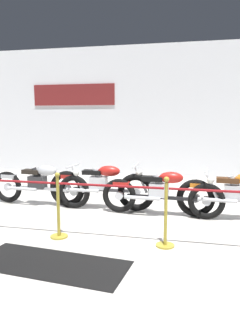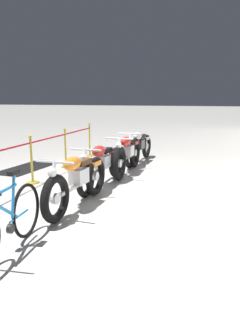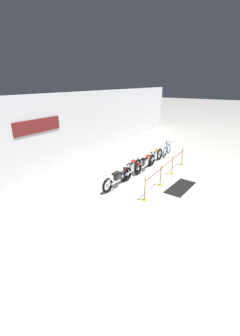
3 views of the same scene
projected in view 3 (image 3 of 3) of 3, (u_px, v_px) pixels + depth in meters
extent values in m
plane|color=silver|center=(148.00, 175.00, 12.33)|extent=(120.00, 120.00, 0.00)
cube|color=white|center=(75.00, 127.00, 14.07)|extent=(28.00, 0.25, 4.20)
cube|color=maroon|center=(38.00, 126.00, 11.50)|extent=(2.88, 0.04, 0.70)
torus|color=black|center=(127.00, 174.00, 11.49)|extent=(0.71, 0.17, 0.71)
torus|color=black|center=(107.00, 185.00, 10.25)|extent=(0.71, 0.17, 0.71)
cylinder|color=silver|center=(127.00, 174.00, 11.49)|extent=(0.17, 0.09, 0.17)
cylinder|color=silver|center=(107.00, 185.00, 10.25)|extent=(0.17, 0.09, 0.17)
cylinder|color=silver|center=(128.00, 168.00, 11.45)|extent=(0.31, 0.08, 0.59)
cube|color=#2D2D30|center=(117.00, 177.00, 10.77)|extent=(0.37, 0.24, 0.26)
cylinder|color=#2D2D30|center=(118.00, 173.00, 10.73)|extent=(0.19, 0.12, 0.24)
cylinder|color=#2D2D30|center=(117.00, 173.00, 10.67)|extent=(0.19, 0.12, 0.24)
cylinder|color=silver|center=(116.00, 182.00, 10.52)|extent=(0.70, 0.12, 0.07)
cube|color=#ADAFB5|center=(118.00, 179.00, 10.86)|extent=(1.30, 0.15, 0.06)
ellipsoid|color=#B7BABF|center=(120.00, 170.00, 10.85)|extent=(0.47, 0.25, 0.22)
cube|color=black|center=(116.00, 173.00, 10.60)|extent=(0.41, 0.23, 0.09)
cube|color=#B7BABF|center=(108.00, 180.00, 10.20)|extent=(0.33, 0.18, 0.08)
cylinder|color=silver|center=(127.00, 164.00, 11.27)|extent=(0.08, 0.62, 0.04)
sphere|color=silver|center=(128.00, 166.00, 11.38)|extent=(0.14, 0.14, 0.14)
torus|color=black|center=(138.00, 166.00, 12.55)|extent=(0.78, 0.14, 0.78)
torus|color=black|center=(124.00, 174.00, 11.37)|extent=(0.78, 0.14, 0.78)
cylinder|color=silver|center=(138.00, 166.00, 12.55)|extent=(0.18, 0.08, 0.18)
cylinder|color=silver|center=(124.00, 174.00, 11.37)|extent=(0.18, 0.08, 0.18)
cylinder|color=silver|center=(139.00, 160.00, 12.52)|extent=(0.30, 0.06, 0.59)
cube|color=silver|center=(131.00, 167.00, 11.86)|extent=(0.36, 0.22, 0.26)
cylinder|color=silver|center=(131.00, 163.00, 11.82)|extent=(0.18, 0.11, 0.24)
cylinder|color=silver|center=(130.00, 164.00, 11.76)|extent=(0.18, 0.11, 0.24)
cylinder|color=silver|center=(130.00, 172.00, 11.61)|extent=(0.70, 0.07, 0.07)
cube|color=#47474C|center=(131.00, 169.00, 11.95)|extent=(1.20, 0.06, 0.06)
ellipsoid|color=#B21E19|center=(133.00, 161.00, 11.95)|extent=(0.46, 0.22, 0.22)
cube|color=black|center=(130.00, 164.00, 11.68)|extent=(0.40, 0.20, 0.09)
cube|color=#B21E19|center=(125.00, 169.00, 11.31)|extent=(0.32, 0.16, 0.08)
cylinder|color=silver|center=(138.00, 156.00, 12.34)|extent=(0.04, 0.62, 0.04)
sphere|color=silver|center=(138.00, 158.00, 12.45)|extent=(0.14, 0.14, 0.14)
torus|color=black|center=(152.00, 160.00, 13.54)|extent=(0.70, 0.14, 0.69)
torus|color=black|center=(138.00, 169.00, 12.23)|extent=(0.70, 0.14, 0.69)
cylinder|color=silver|center=(152.00, 160.00, 13.54)|extent=(0.16, 0.09, 0.16)
cylinder|color=silver|center=(138.00, 169.00, 12.23)|extent=(0.16, 0.09, 0.16)
cylinder|color=silver|center=(153.00, 155.00, 13.51)|extent=(0.31, 0.07, 0.59)
cube|color=silver|center=(145.00, 162.00, 12.79)|extent=(0.37, 0.23, 0.26)
cylinder|color=silver|center=(145.00, 158.00, 12.75)|extent=(0.18, 0.12, 0.24)
cylinder|color=silver|center=(145.00, 159.00, 12.69)|extent=(0.18, 0.12, 0.24)
cylinder|color=silver|center=(145.00, 166.00, 12.54)|extent=(0.70, 0.10, 0.07)
cube|color=black|center=(145.00, 164.00, 12.88)|extent=(1.36, 0.11, 0.06)
ellipsoid|color=#B21E19|center=(147.00, 156.00, 12.87)|extent=(0.47, 0.24, 0.22)
cube|color=black|center=(144.00, 159.00, 12.61)|extent=(0.41, 0.22, 0.09)
cube|color=#B21E19|center=(139.00, 164.00, 12.18)|extent=(0.33, 0.17, 0.08)
cylinder|color=silver|center=(152.00, 152.00, 13.33)|extent=(0.06, 0.62, 0.04)
sphere|color=silver|center=(153.00, 153.00, 13.44)|extent=(0.14, 0.14, 0.14)
torus|color=black|center=(159.00, 154.00, 14.58)|extent=(0.74, 0.17, 0.73)
torus|color=black|center=(149.00, 160.00, 13.44)|extent=(0.74, 0.17, 0.73)
cylinder|color=silver|center=(159.00, 154.00, 14.58)|extent=(0.17, 0.09, 0.17)
cylinder|color=silver|center=(149.00, 160.00, 13.44)|extent=(0.17, 0.09, 0.17)
cylinder|color=silver|center=(160.00, 150.00, 14.55)|extent=(0.31, 0.07, 0.59)
cube|color=silver|center=(154.00, 155.00, 13.91)|extent=(0.37, 0.24, 0.26)
cylinder|color=silver|center=(155.00, 152.00, 13.87)|extent=(0.18, 0.12, 0.24)
cylinder|color=silver|center=(154.00, 152.00, 13.81)|extent=(0.18, 0.12, 0.24)
cylinder|color=silver|center=(154.00, 159.00, 13.66)|extent=(0.70, 0.11, 0.07)
cube|color=#ADAFB5|center=(154.00, 157.00, 14.00)|extent=(1.19, 0.13, 0.06)
ellipsoid|color=orange|center=(156.00, 150.00, 13.99)|extent=(0.47, 0.25, 0.22)
cube|color=#4C2D19|center=(153.00, 152.00, 13.73)|extent=(0.41, 0.22, 0.09)
cube|color=orange|center=(149.00, 156.00, 13.38)|extent=(0.33, 0.18, 0.08)
cylinder|color=silver|center=(160.00, 146.00, 14.36)|extent=(0.07, 0.62, 0.04)
sphere|color=silver|center=(160.00, 148.00, 14.48)|extent=(0.14, 0.14, 0.14)
torus|color=black|center=(169.00, 149.00, 15.80)|extent=(0.73, 0.11, 0.73)
torus|color=black|center=(165.00, 152.00, 14.95)|extent=(0.73, 0.11, 0.73)
cylinder|color=#1E75B7|center=(167.00, 147.00, 15.34)|extent=(0.60, 0.09, 0.43)
cylinder|color=#1E75B7|center=(167.00, 145.00, 15.23)|extent=(0.55, 0.08, 0.04)
cylinder|color=#1E75B7|center=(166.00, 147.00, 15.10)|extent=(0.15, 0.05, 0.55)
cube|color=black|center=(166.00, 143.00, 14.97)|extent=(0.19, 0.10, 0.05)
cylinder|color=#1E75B7|center=(166.00, 152.00, 15.12)|extent=(0.46, 0.07, 0.03)
cylinder|color=black|center=(169.00, 142.00, 15.57)|extent=(0.07, 0.48, 0.03)
cylinder|color=black|center=(166.00, 152.00, 15.34)|extent=(0.12, 0.06, 0.12)
cylinder|color=gold|center=(144.00, 200.00, 9.69)|extent=(0.28, 0.28, 0.03)
cylinder|color=gold|center=(145.00, 190.00, 9.52)|extent=(0.05, 0.05, 0.95)
sphere|color=gold|center=(145.00, 179.00, 9.33)|extent=(0.08, 0.08, 0.08)
cylinder|color=maroon|center=(154.00, 175.00, 10.08)|extent=(1.69, 0.04, 0.04)
cylinder|color=maroon|center=(167.00, 163.00, 11.45)|extent=(1.62, 0.04, 0.04)
cylinder|color=maroon|center=(178.00, 155.00, 12.81)|extent=(1.68, 0.04, 0.04)
cylinder|color=gold|center=(160.00, 185.00, 11.09)|extent=(0.28, 0.28, 0.03)
cylinder|color=gold|center=(161.00, 176.00, 10.91)|extent=(0.05, 0.05, 0.95)
sphere|color=gold|center=(161.00, 166.00, 10.73)|extent=(0.08, 0.08, 0.08)
cylinder|color=gold|center=(172.00, 174.00, 12.43)|extent=(0.28, 0.28, 0.03)
cylinder|color=gold|center=(172.00, 165.00, 12.26)|extent=(0.05, 0.05, 0.95)
sphere|color=gold|center=(173.00, 156.00, 12.07)|extent=(0.08, 0.08, 0.08)
cylinder|color=gold|center=(181.00, 164.00, 13.82)|extent=(0.28, 0.28, 0.03)
cylinder|color=gold|center=(182.00, 157.00, 13.65)|extent=(0.05, 0.05, 0.95)
sphere|color=gold|center=(183.00, 149.00, 13.46)|extent=(0.08, 0.08, 0.08)
cube|color=black|center=(180.00, 187.00, 10.86)|extent=(2.12, 1.05, 0.01)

